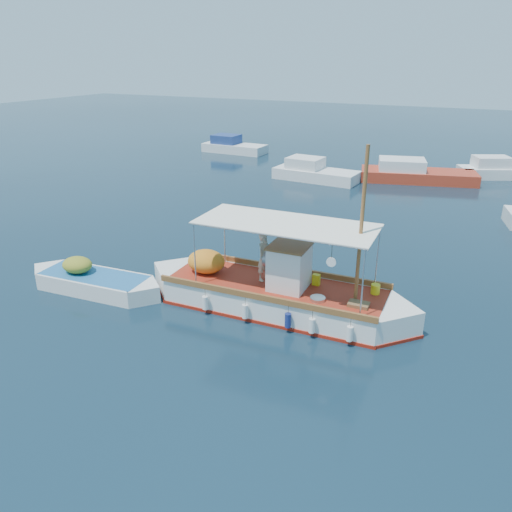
% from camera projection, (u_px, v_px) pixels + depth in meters
% --- Properties ---
extents(ground, '(160.00, 160.00, 0.00)m').
position_uv_depth(ground, '(286.00, 307.00, 18.49)').
color(ground, black).
rests_on(ground, ground).
extents(fishing_caique, '(10.49, 3.17, 6.40)m').
position_uv_depth(fishing_caique, '(274.00, 294.00, 18.26)').
color(fishing_caique, white).
rests_on(fishing_caique, ground).
extents(dinghy, '(6.02, 1.99, 1.47)m').
position_uv_depth(dinghy, '(94.00, 283.00, 19.75)').
color(dinghy, white).
rests_on(dinghy, ground).
extents(bg_boat_nw, '(6.37, 2.85, 1.80)m').
position_uv_depth(bg_boat_nw, '(314.00, 173.00, 36.94)').
color(bg_boat_nw, silver).
rests_on(bg_boat_nw, ground).
extents(bg_boat_n, '(8.58, 4.71, 1.80)m').
position_uv_depth(bg_boat_n, '(414.00, 174.00, 36.59)').
color(bg_boat_n, '#AA311C').
rests_on(bg_boat_n, ground).
extents(bg_boat_far_w, '(6.07, 2.45, 1.80)m').
position_uv_depth(bg_boat_far_w, '(233.00, 147.00, 47.24)').
color(bg_boat_far_w, silver).
rests_on(bg_boat_far_w, ground).
extents(bg_boat_far_n, '(6.57, 4.45, 1.80)m').
position_uv_depth(bg_boat_far_n, '(500.00, 171.00, 37.59)').
color(bg_boat_far_n, silver).
rests_on(bg_boat_far_n, ground).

